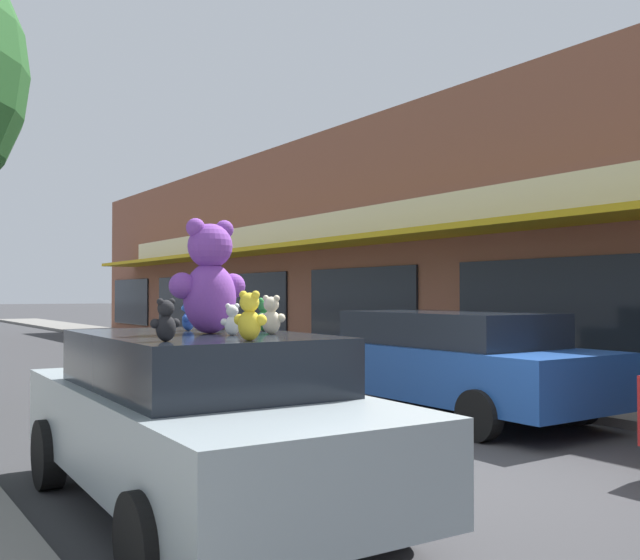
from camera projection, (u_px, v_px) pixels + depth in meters
name	position (u px, v px, depth m)	size (l,w,h in m)	color
ground_plane	(448.00, 479.00, 6.66)	(260.00, 260.00, 0.00)	#333335
storefront_row	(501.00, 248.00, 20.70)	(11.71, 39.64, 6.17)	brown
plush_art_car	(198.00, 417.00, 5.66)	(2.05, 4.41, 1.42)	#8C999E
teddy_bear_giant	(210.00, 278.00, 5.67)	(0.67, 0.42, 0.91)	purple
teddy_bear_brown	(221.00, 310.00, 6.36)	(0.22, 0.26, 0.36)	olive
teddy_bear_green	(264.00, 315.00, 6.04)	(0.21, 0.14, 0.28)	green
teddy_bear_yellow	(250.00, 317.00, 4.78)	(0.21, 0.25, 0.34)	yellow
teddy_bear_cream	(271.00, 315.00, 5.56)	(0.20, 0.21, 0.31)	beige
teddy_bear_black	(166.00, 321.00, 4.71)	(0.21, 0.13, 0.29)	black
teddy_bear_blue	(188.00, 316.00, 6.11)	(0.17, 0.19, 0.26)	blue
teddy_bear_white	(232.00, 320.00, 5.42)	(0.18, 0.13, 0.24)	white
parked_car_far_center	(449.00, 360.00, 10.10)	(2.05, 4.69, 1.48)	#1E4793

